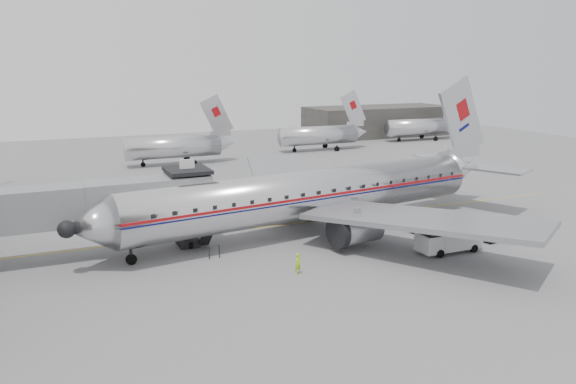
% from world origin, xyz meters
% --- Properties ---
extents(ground, '(160.00, 160.00, 0.00)m').
position_xyz_m(ground, '(0.00, 0.00, 0.00)').
color(ground, slate).
rests_on(ground, ground).
extents(hangar, '(30.00, 12.00, 6.00)m').
position_xyz_m(hangar, '(45.00, 60.00, 3.00)').
color(hangar, '#353330').
rests_on(hangar, ground).
extents(apron_line, '(60.00, 0.15, 0.01)m').
position_xyz_m(apron_line, '(3.00, 6.00, 0.01)').
color(apron_line, gold).
rests_on(apron_line, ground).
extents(jet_bridge, '(21.00, 6.20, 7.10)m').
position_xyz_m(jet_bridge, '(-16.66, 3.67, 4.18)').
color(jet_bridge, slate).
rests_on(jet_bridge, ground).
extents(distant_aircraft_near, '(16.39, 3.20, 10.26)m').
position_xyz_m(distant_aircraft_near, '(-1.79, 42.00, 2.73)').
color(distant_aircraft_near, silver).
rests_on(distant_aircraft_near, ground).
extents(distant_aircraft_mid, '(16.39, 3.20, 10.26)m').
position_xyz_m(distant_aircraft_mid, '(24.21, 46.00, 2.73)').
color(distant_aircraft_mid, silver).
rests_on(distant_aircraft_mid, ground).
extents(distant_aircraft_far, '(16.39, 3.20, 10.26)m').
position_xyz_m(distant_aircraft_far, '(48.21, 50.00, 2.73)').
color(distant_aircraft_far, silver).
rests_on(distant_aircraft_far, ground).
extents(airliner, '(42.74, 39.35, 13.56)m').
position_xyz_m(airliner, '(2.40, 3.12, 3.41)').
color(airliner, silver).
rests_on(airliner, ground).
extents(service_van, '(5.24, 2.15, 2.45)m').
position_xyz_m(service_van, '(9.39, -6.34, 1.29)').
color(service_van, silver).
rests_on(service_van, ground).
extents(baggage_cart_navy, '(2.66, 2.20, 1.87)m').
position_xyz_m(baggage_cart_navy, '(14.64, -5.33, 0.99)').
color(baggage_cart_navy, '#0D1534').
rests_on(baggage_cart_navy, ground).
extents(baggage_cart_white, '(2.01, 1.59, 1.49)m').
position_xyz_m(baggage_cart_white, '(10.50, -0.69, 0.79)').
color(baggage_cart_white, silver).
rests_on(baggage_cart_white, ground).
extents(ramp_worker, '(0.66, 0.54, 1.55)m').
position_xyz_m(ramp_worker, '(-3.68, -6.00, 0.77)').
color(ramp_worker, '#A4E21A').
rests_on(ramp_worker, ground).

